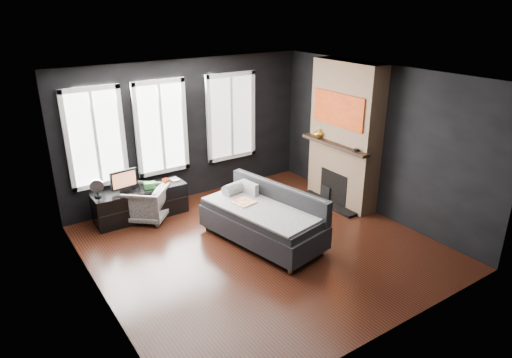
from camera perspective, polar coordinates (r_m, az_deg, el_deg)
floor at (r=7.41m, az=0.66°, el=-8.44°), size 5.00×5.00×0.00m
ceiling at (r=6.50m, az=0.77°, el=12.64°), size 5.00×5.00×0.00m
wall_back at (r=8.91m, az=-8.52°, el=6.00°), size 5.00×0.02×2.70m
wall_left at (r=5.89m, az=-19.75°, el=-3.39°), size 0.02×5.00×2.70m
wall_right at (r=8.44m, az=14.86°, el=4.63°), size 0.02×5.00×2.70m
windows at (r=8.48m, az=-11.58°, el=12.15°), size 4.00×0.16×1.76m
fireplace at (r=8.69m, az=11.04°, el=5.44°), size 0.70×1.62×2.70m
sofa at (r=7.36m, az=0.77°, el=-4.73°), size 1.43×2.25×0.90m
stripe_pillow at (r=7.76m, az=-0.83°, el=-1.67°), size 0.14×0.38×0.37m
armchair at (r=8.36m, az=-13.55°, el=-2.78°), size 0.92×0.92×0.69m
media_console at (r=8.49m, az=-14.22°, el=-2.91°), size 1.65×0.53×0.56m
monitor at (r=8.26m, az=-16.21°, el=-0.05°), size 0.50×0.16×0.44m
desk_fan at (r=8.18m, az=-19.26°, el=-1.06°), size 0.29×0.29×0.33m
mug at (r=8.46m, az=-11.23°, el=-0.21°), size 0.14×0.11×0.13m
book at (r=8.59m, az=-10.65°, el=0.46°), size 0.15×0.02×0.21m
storage_box at (r=8.33m, az=-13.13°, el=-0.77°), size 0.22×0.17×0.11m
mantel_vase at (r=8.85m, az=7.82°, el=5.73°), size 0.19×0.20×0.18m
mantel_clock at (r=8.18m, az=12.42°, el=3.57°), size 0.11×0.11×0.04m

